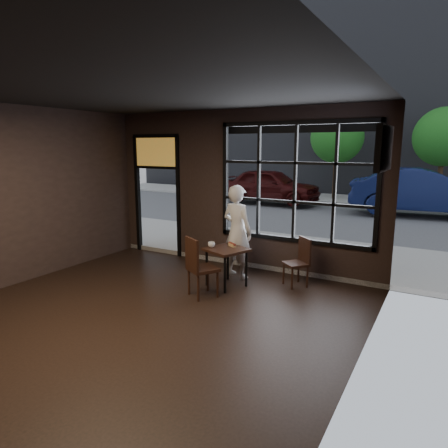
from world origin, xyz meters
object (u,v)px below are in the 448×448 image
Objects in this scene: chair_near at (203,267)px; navy_car at (423,191)px; man at (237,232)px; cafe_table at (226,267)px.

navy_car is (2.62, 10.28, 0.40)m from chair_near.
chair_near is 1.25m from man.
navy_car is (2.52, 9.66, 0.56)m from cafe_table.
navy_car reaches higher than cafe_table.
navy_car is at bearing -93.67° from man.
cafe_table is 0.65m from chair_near.
navy_car is (2.61, 9.09, 0.02)m from man.
man reaches higher than cafe_table.
man reaches higher than chair_near.
navy_car reaches higher than chair_near.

